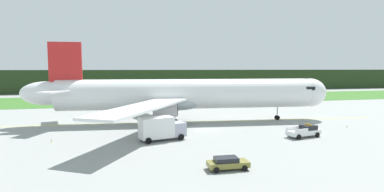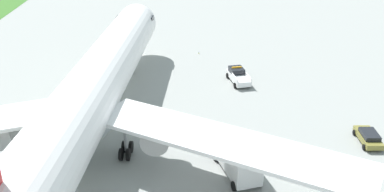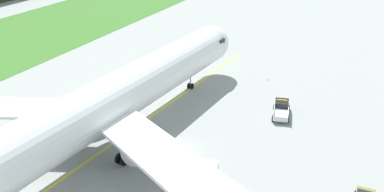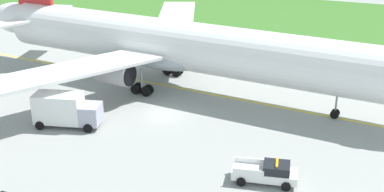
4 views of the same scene
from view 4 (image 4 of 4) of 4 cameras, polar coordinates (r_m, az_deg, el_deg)
The scene contains 6 objects.
ground at distance 52.62m, azimuth -3.41°, elevation -2.16°, with size 320.00×320.00×0.00m, color gray.
grass_verge at distance 99.86m, azimuth 9.51°, elevation 9.52°, with size 320.00×33.19×0.04m, color #386B27.
taxiway_centerline_main at distance 59.47m, azimuth -1.12°, elevation 0.87°, with size 76.85×0.30×0.01m, color yellow.
airliner at distance 57.96m, azimuth -1.62°, elevation 5.85°, with size 58.81×50.34×15.11m.
ops_pickup_truck at distance 40.82m, azimuth 8.74°, elevation -8.78°, with size 5.54×2.97×1.94m.
catering_truck at distance 50.92m, azimuth -14.52°, elevation -1.52°, with size 7.04×4.07×3.59m.
Camera 4 is at (20.70, -43.13, 21.91)m, focal length 45.81 mm.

